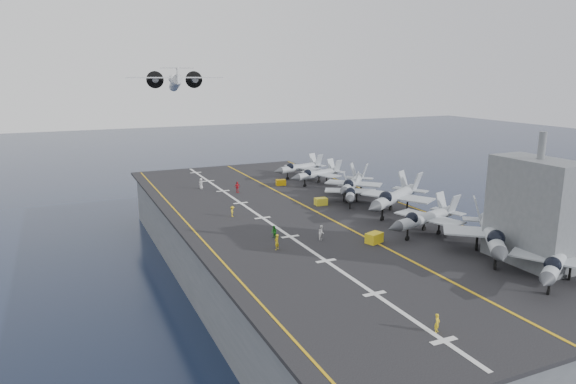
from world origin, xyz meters
name	(u,v)px	position (x,y,z in m)	size (l,w,h in m)	color
ground	(298,277)	(0.00, 0.00, 0.00)	(500.00, 500.00, 0.00)	#142135
hull	(298,247)	(0.00, 0.00, 5.00)	(36.00, 90.00, 10.00)	#56595E
flight_deck	(299,215)	(0.00, 0.00, 10.20)	(38.00, 92.00, 0.40)	black
foul_line	(316,211)	(3.00, 0.00, 10.42)	(0.35, 90.00, 0.02)	gold
landing_centerline	(263,218)	(-6.00, 0.00, 10.42)	(0.50, 90.00, 0.02)	silver
deck_edge_port	(190,227)	(-17.00, 0.00, 10.42)	(0.25, 90.00, 0.02)	gold
deck_edge_stbd	(397,202)	(18.50, 0.00, 10.42)	(0.25, 90.00, 0.02)	gold
island_superstructure	(536,199)	(15.00, -30.00, 17.90)	(5.00, 10.00, 15.00)	#56595E
fighter_jet_0	(557,260)	(12.84, -35.09, 12.81)	(16.65, 15.01, 4.82)	#959CA6
fighter_jet_1	(492,233)	(12.65, -26.39, 13.24)	(18.75, 19.58, 5.68)	#969DA7
fighter_jet_2	(426,217)	(10.97, -16.55, 12.83)	(16.09, 12.92, 4.87)	#9CA3AC
fighter_jet_3	(395,196)	(13.49, -6.16, 13.24)	(19.64, 17.79, 5.68)	#9BA3AD
fighter_jet_4	(350,190)	(10.64, 2.32, 12.63)	(14.03, 15.43, 4.46)	gray
fighter_jet_5	(353,183)	(13.34, 6.10, 12.94)	(17.14, 17.30, 5.08)	#9DA6AD
fighter_jet_6	(318,173)	(12.83, 18.18, 12.61)	(14.68, 11.87, 4.43)	gray
fighter_jet_7	(300,167)	(12.68, 25.95, 12.63)	(14.80, 12.03, 4.45)	#8D949D
tow_cart_a	(374,238)	(2.77, -16.69, 11.05)	(2.53, 2.09, 1.31)	gold
tow_cart_b	(321,202)	(5.66, 3.34, 11.00)	(2.09, 1.46, 1.19)	gold
tow_cart_c	(281,182)	(5.80, 20.26, 10.95)	(2.05, 1.55, 1.11)	#D69C07
crew_1	(277,242)	(-9.63, -14.02, 11.38)	(1.42, 1.30, 1.97)	yellow
crew_2	(274,232)	(-8.17, -9.70, 11.24)	(0.88, 1.13, 1.68)	#1C821E
crew_3	(232,211)	(-9.86, 2.60, 11.21)	(0.96, 1.14, 1.61)	yellow
crew_4	(237,187)	(-3.96, 17.75, 11.42)	(1.34, 1.00, 2.04)	red
crew_5	(201,184)	(-9.15, 23.56, 11.41)	(1.01, 1.34, 2.02)	silver
crew_6	(437,323)	(-5.55, -38.59, 11.22)	(1.19, 1.08, 1.65)	yellow
crew_7	(322,232)	(-2.79, -12.81, 11.37)	(1.31, 1.40, 1.95)	white
transport_plane	(176,83)	(-4.76, 62.10, 29.27)	(25.81, 19.37, 5.62)	#BABCBF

